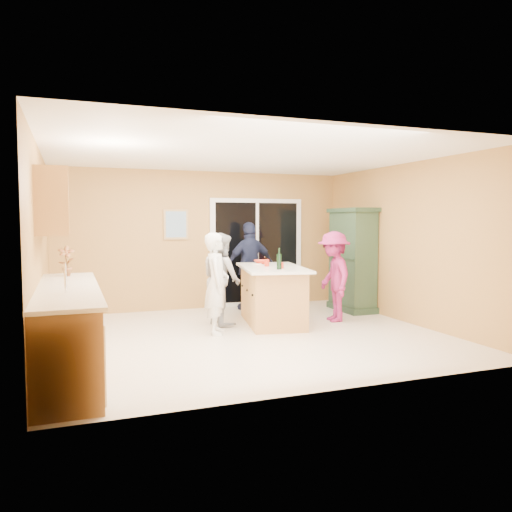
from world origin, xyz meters
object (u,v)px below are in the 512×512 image
object	(u,v)px
kitchen_island	(272,297)
woman_white	(217,284)
woman_magenta	(334,276)
woman_navy	(250,266)
woman_grey	(222,279)
green_hutch	(352,261)

from	to	relation	value
kitchen_island	woman_white	size ratio (longest dim) A/B	1.28
kitchen_island	woman_magenta	world-z (taller)	woman_magenta
woman_navy	woman_white	bearing A→B (deg)	50.72
woman_magenta	kitchen_island	bearing A→B (deg)	-89.91
woman_grey	kitchen_island	bearing A→B (deg)	-117.26
green_hutch	woman_navy	size ratio (longest dim) A/B	1.15
kitchen_island	woman_white	bearing A→B (deg)	-147.84
woman_grey	green_hutch	bearing A→B (deg)	-93.22
woman_white	woman_navy	distance (m)	2.06
woman_white	green_hutch	bearing A→B (deg)	-53.84
green_hutch	woman_navy	world-z (taller)	green_hutch
woman_grey	woman_navy	world-z (taller)	woman_navy
woman_navy	woman_magenta	size ratio (longest dim) A/B	1.10
green_hutch	woman_white	size ratio (longest dim) A/B	1.27
green_hutch	woman_magenta	distance (m)	1.11
green_hutch	woman_magenta	bearing A→B (deg)	-137.23
green_hutch	woman_grey	distance (m)	2.64
woman_navy	woman_magenta	bearing A→B (deg)	116.75
kitchen_island	woman_navy	xyz separation A→B (m)	(0.09, 1.30, 0.39)
kitchen_island	woman_white	world-z (taller)	woman_white
kitchen_island	woman_grey	bearing A→B (deg)	173.96
kitchen_island	green_hutch	bearing A→B (deg)	28.01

